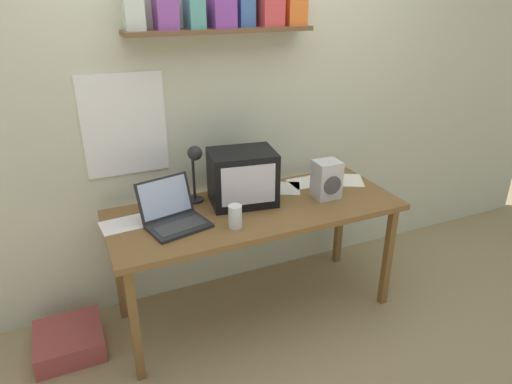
% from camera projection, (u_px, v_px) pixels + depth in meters
% --- Properties ---
extents(ground_plane, '(12.00, 12.00, 0.00)m').
position_uv_depth(ground_plane, '(256.00, 308.00, 2.99)').
color(ground_plane, '#9E8860').
extents(back_wall, '(5.60, 0.24, 2.60)m').
position_uv_depth(back_wall, '(226.00, 95.00, 2.82)').
color(back_wall, beige).
rests_on(back_wall, ground_plane).
extents(corner_desk, '(1.72, 0.68, 0.74)m').
position_uv_depth(corner_desk, '(256.00, 217.00, 2.71)').
color(corner_desk, brown).
rests_on(corner_desk, ground_plane).
extents(crt_monitor, '(0.42, 0.34, 0.32)m').
position_uv_depth(crt_monitor, '(242.00, 177.00, 2.69)').
color(crt_monitor, black).
rests_on(crt_monitor, corner_desk).
extents(laptop, '(0.37, 0.36, 0.23)m').
position_uv_depth(laptop, '(173.00, 213.00, 2.48)').
color(laptop, '#232326').
rests_on(laptop, corner_desk).
extents(desk_lamp, '(0.10, 0.14, 0.37)m').
position_uv_depth(desk_lamp, '(195.00, 164.00, 2.63)').
color(desk_lamp, '#232326').
rests_on(desk_lamp, corner_desk).
extents(juice_glass, '(0.07, 0.07, 0.13)m').
position_uv_depth(juice_glass, '(235.00, 217.00, 2.44)').
color(juice_glass, white).
rests_on(juice_glass, corner_desk).
extents(space_heater, '(0.16, 0.14, 0.23)m').
position_uv_depth(space_heater, '(327.00, 179.00, 2.78)').
color(space_heater, silver).
rests_on(space_heater, corner_desk).
extents(loose_paper_near_monitor, '(0.25, 0.18, 0.00)m').
position_uv_depth(loose_paper_near_monitor, '(308.00, 182.00, 3.03)').
color(loose_paper_near_monitor, white).
rests_on(loose_paper_near_monitor, corner_desk).
extents(printed_handout, '(0.30, 0.20, 0.00)m').
position_uv_depth(printed_handout, '(128.00, 223.00, 2.50)').
color(printed_handout, white).
rests_on(printed_handout, corner_desk).
extents(loose_paper_near_laptop, '(0.34, 0.31, 0.00)m').
position_uv_depth(loose_paper_near_laptop, '(342.00, 180.00, 3.06)').
color(loose_paper_near_laptop, white).
rests_on(loose_paper_near_laptop, corner_desk).
extents(open_notebook, '(0.27, 0.27, 0.00)m').
position_uv_depth(open_notebook, '(284.00, 188.00, 2.94)').
color(open_notebook, white).
rests_on(open_notebook, corner_desk).
extents(floor_cushion, '(0.37, 0.37, 0.13)m').
position_uv_depth(floor_cushion, '(69.00, 341.00, 2.62)').
color(floor_cushion, '#A14541').
rests_on(floor_cushion, ground_plane).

